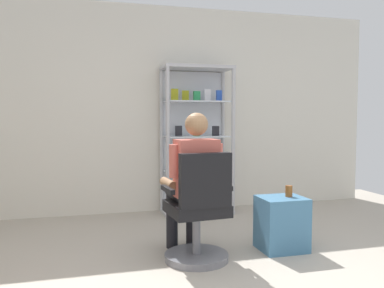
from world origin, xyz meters
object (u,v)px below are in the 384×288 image
(display_cabinet_main, at_px, (195,139))
(office_chair, at_px, (199,217))
(seated_shopkeeper, at_px, (192,178))
(storage_crate, at_px, (282,224))
(tea_glass, at_px, (289,191))

(display_cabinet_main, xyz_separation_m, office_chair, (-0.48, -1.81, -0.57))
(seated_shopkeeper, xyz_separation_m, storage_crate, (0.86, -0.05, -0.46))
(display_cabinet_main, height_order, tea_glass, display_cabinet_main)
(display_cabinet_main, height_order, seated_shopkeeper, display_cabinet_main)
(storage_crate, xyz_separation_m, tea_glass, (0.08, 0.01, 0.30))
(tea_glass, bearing_deg, storage_crate, -172.88)
(seated_shopkeeper, relative_size, tea_glass, 12.20)
(display_cabinet_main, bearing_deg, tea_glass, -75.24)
(tea_glass, bearing_deg, seated_shopkeeper, 177.43)
(office_chair, bearing_deg, tea_glass, 7.48)
(office_chair, xyz_separation_m, storage_crate, (0.85, 0.11, -0.14))
(storage_crate, bearing_deg, display_cabinet_main, 102.26)
(storage_crate, distance_m, tea_glass, 0.31)
(display_cabinet_main, bearing_deg, storage_crate, -77.74)
(display_cabinet_main, relative_size, tea_glass, 17.96)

